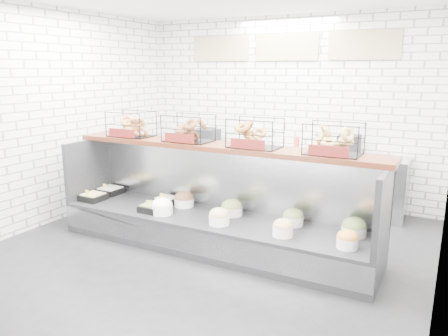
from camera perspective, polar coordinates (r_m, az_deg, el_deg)
The scene contains 5 objects.
ground at distance 5.26m, azimuth -3.24°, elevation -11.40°, with size 5.50×5.50×0.00m, color black.
room_shell at distance 5.33m, azimuth -0.08°, elevation 11.74°, with size 5.02×5.51×3.01m.
display_case at distance 5.41m, azimuth -1.28°, elevation -6.94°, with size 4.00×0.90×1.20m.
bagel_shelf at distance 5.31m, azimuth -0.49°, elevation 4.35°, with size 4.10×0.50×0.40m.
prep_counter at distance 7.19m, azimuth 6.80°, elevation -0.86°, with size 4.00×0.60×1.20m.
Camera 1 is at (2.52, -4.09, 2.16)m, focal length 35.00 mm.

